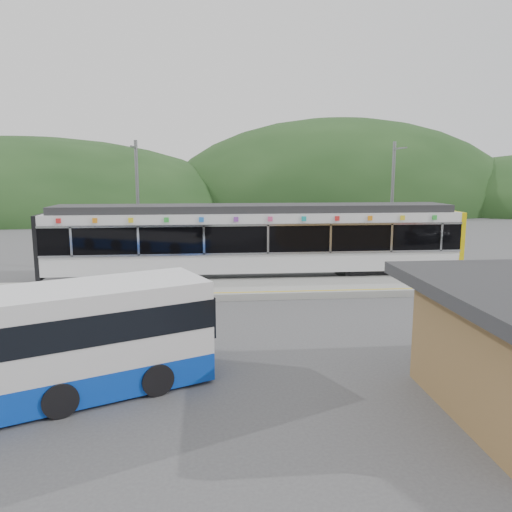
{
  "coord_description": "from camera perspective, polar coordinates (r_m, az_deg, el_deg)",
  "views": [
    {
      "loc": [
        -3.26,
        -18.58,
        5.35
      ],
      "look_at": [
        -1.39,
        1.0,
        2.03
      ],
      "focal_mm": 35.0,
      "sensor_mm": 36.0,
      "label": 1
    }
  ],
  "objects": [
    {
      "name": "catenary_mast_east",
      "position": [
        29.06,
        15.3,
        5.89
      ],
      "size": [
        0.18,
        1.8,
        7.0
      ],
      "color": "slate",
      "rests_on": "ground"
    },
    {
      "name": "hills",
      "position": [
        26.22,
        15.81,
        -2.56
      ],
      "size": [
        146.0,
        149.0,
        26.0
      ],
      "color": "#1E3D19",
      "rests_on": "ground"
    },
    {
      "name": "catenary_mast_west",
      "position": [
        27.45,
        -13.35,
        5.78
      ],
      "size": [
        0.18,
        1.8,
        7.0
      ],
      "color": "slate",
      "rests_on": "ground"
    },
    {
      "name": "yellow_line",
      "position": [
        21.44,
        3.45,
        -4.05
      ],
      "size": [
        26.0,
        0.1,
        0.01
      ],
      "primitive_type": "cube",
      "color": "yellow",
      "rests_on": "platform"
    },
    {
      "name": "ground",
      "position": [
        19.61,
        4.35,
        -6.28
      ],
      "size": [
        120.0,
        120.0,
        0.0
      ],
      "primitive_type": "plane",
      "color": "#4C4C4F",
      "rests_on": "ground"
    },
    {
      "name": "platform",
      "position": [
        22.72,
        2.94,
        -3.66
      ],
      "size": [
        26.0,
        3.2,
        0.3
      ],
      "primitive_type": "cube",
      "color": "#9E9E99",
      "rests_on": "ground"
    },
    {
      "name": "train",
      "position": [
        24.9,
        -0.13,
        2.0
      ],
      "size": [
        20.44,
        3.01,
        3.74
      ],
      "color": "black",
      "rests_on": "ground"
    }
  ]
}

